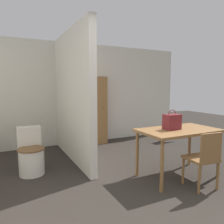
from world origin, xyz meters
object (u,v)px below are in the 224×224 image
Objects in this scene: dining_table at (179,134)px; toilet at (31,155)px; wooden_cabinet at (95,110)px; wooden_chair at (204,158)px; handbag at (172,122)px; space_heater at (168,132)px.

dining_table reaches higher than toilet.
dining_table is 0.75× the size of wooden_cabinet.
wooden_chair is 3.07m from wooden_cabinet.
handbag is 2.51m from wooden_cabinet.
toilet is 3.57m from space_heater.
space_heater is (1.42, 1.85, -0.43)m from dining_table.
wooden_chair is at bearing -76.21° from handbag.
wooden_chair reaches higher than toilet.
dining_table is 2.48× the size of space_heater.
wooden_cabinet is 3.30× the size of space_heater.
toilet is 2.22m from wooden_cabinet.
wooden_chair is at bearing -120.84° from space_heater.
space_heater is (1.40, 2.34, -0.20)m from wooden_chair.
dining_table is at bearing -29.74° from toilet.
wooden_chair is 2.73m from space_heater.
handbag is at bearing 109.22° from wooden_chair.
dining_table is 1.68× the size of toilet.
toilet is at bearing 149.79° from handbag.
wooden_chair is 0.70m from handbag.
handbag is 2.45m from space_heater.
wooden_chair is at bearing -38.52° from toilet.
wooden_cabinet is (1.69, 1.34, 0.53)m from toilet.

